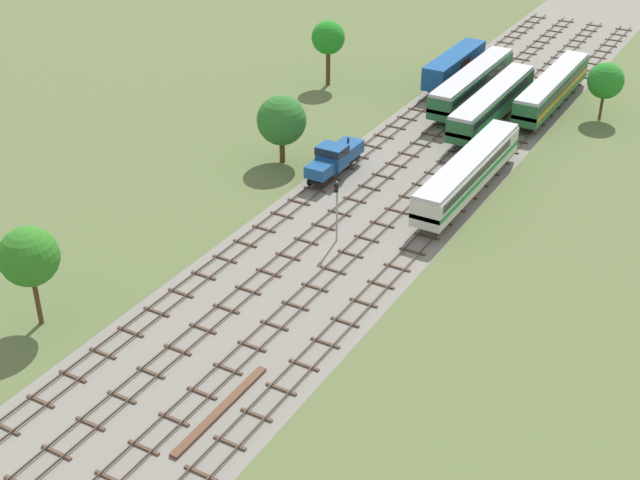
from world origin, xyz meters
name	(u,v)px	position (x,y,z in m)	size (l,w,h in m)	color
ground_plane	(405,180)	(0.00, 56.00, 0.00)	(480.00, 480.00, 0.00)	#5B6B3D
ballast_bed	(405,180)	(0.00, 56.00, 0.00)	(17.12, 176.00, 0.01)	gray
track_far_left	(352,161)	(-6.56, 57.00, 0.14)	(2.40, 126.00, 0.29)	#47382D
track_left	(390,170)	(-2.19, 57.00, 0.14)	(2.40, 126.00, 0.29)	#47382D
track_centre_left	(429,179)	(2.19, 57.00, 0.14)	(2.40, 126.00, 0.29)	#47382D
track_centre	(471,189)	(6.56, 57.00, 0.14)	(2.40, 126.00, 0.29)	#47382D
shunter_loco_far_left_nearest	(334,157)	(-6.56, 53.29, 2.01)	(2.74, 8.46, 3.10)	#194C8C
diesel_railcar_centre_near	(468,171)	(6.56, 55.65, 2.60)	(2.96, 20.50, 3.80)	beige
diesel_railcar_centre_left_mid	(492,102)	(2.19, 73.96, 2.60)	(2.96, 20.50, 3.80)	#286638
diesel_railcar_left_midfar	(472,82)	(-2.19, 78.96, 2.60)	(2.96, 20.50, 3.80)	#286638
diesel_railcar_centre_far	(552,87)	(6.56, 81.93, 2.60)	(2.96, 20.50, 3.80)	#286638
freight_boxcar_far_left_farther	(454,65)	(-6.55, 84.14, 2.45)	(2.87, 14.00, 3.60)	#194C8C
signal_post_nearest	(337,204)	(0.00, 41.94, 3.61)	(0.28, 0.47, 5.72)	gray
lineside_tree_0	(282,121)	(-12.78, 53.50, 4.55)	(5.05, 5.05, 7.10)	#4C331E
lineside_tree_1	(606,81)	(12.51, 81.74, 4.51)	(4.08, 4.08, 6.57)	#4C331E
lineside_tree_2	(29,257)	(-13.16, 20.10, 5.80)	(4.42, 4.42, 8.04)	#4C331E
lineside_tree_3	(328,38)	(-20.07, 75.93, 5.98)	(4.12, 4.12, 8.11)	#4C331E
spare_rail_bundle	(221,410)	(4.29, 18.71, 0.12)	(0.60, 10.00, 0.24)	brown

